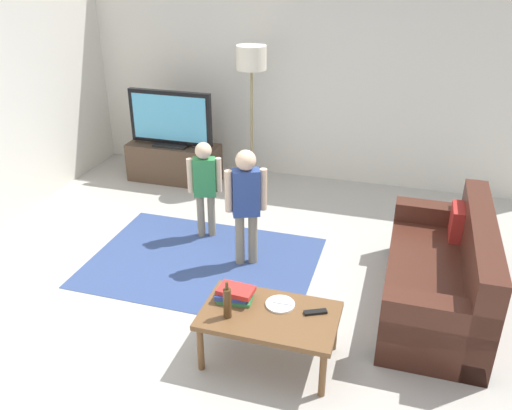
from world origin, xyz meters
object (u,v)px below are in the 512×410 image
at_px(child_near_tv, 205,181).
at_px(coffee_table, 269,319).
at_px(floor_lamp, 251,66).
at_px(tv_stand, 174,163).
at_px(book_stack, 235,294).
at_px(plate, 280,304).
at_px(child_center, 246,198).
at_px(couch, 445,279).
at_px(bottle, 227,302).
at_px(tv, 170,119).
at_px(tv_remote, 315,312).

height_order(child_near_tv, coffee_table, child_near_tv).
xyz_separation_m(floor_lamp, child_near_tv, (-0.06, -1.44, -0.91)).
bearing_deg(tv_stand, child_near_tv, -53.27).
xyz_separation_m(tv_stand, floor_lamp, (1.03, 0.15, 1.30)).
relative_size(book_stack, plate, 1.34).
bearing_deg(floor_lamp, child_center, -74.43).
xyz_separation_m(couch, floor_lamp, (-2.35, 2.05, 1.25)).
bearing_deg(bottle, tv, 121.10).
relative_size(tv, child_center, 0.93).
bearing_deg(floor_lamp, child_near_tv, -92.57).
relative_size(floor_lamp, plate, 8.09).
relative_size(couch, coffee_table, 1.80).
xyz_separation_m(book_stack, plate, (0.35, 0.03, -0.04)).
bearing_deg(child_center, bottle, -77.80).
distance_m(tv_stand, plate, 3.57).
bearing_deg(plate, tv_remote, -4.24).
bearing_deg(tv, tv_stand, 90.00).
xyz_separation_m(couch, coffee_table, (-1.26, -1.05, 0.08)).
height_order(tv_stand, child_near_tv, child_near_tv).
xyz_separation_m(bottle, tv_remote, (0.60, 0.22, -0.11)).
distance_m(child_center, plate, 1.33).
distance_m(couch, plate, 1.53).
xyz_separation_m(child_near_tv, plate, (1.21, -1.54, -0.21)).
xyz_separation_m(tv, child_center, (1.54, -1.67, -0.14)).
distance_m(child_near_tv, plate, 1.97).
bearing_deg(coffee_table, bottle, -156.80).
xyz_separation_m(book_stack, bottle, (0.02, -0.21, 0.07)).
bearing_deg(child_center, floor_lamp, 105.57).
bearing_deg(tv, plate, -52.31).
bearing_deg(couch, child_near_tv, 165.91).
bearing_deg(floor_lamp, coffee_table, -70.60).
relative_size(child_near_tv, child_center, 0.90).
relative_size(tv_stand, tv, 1.09).
bearing_deg(child_near_tv, bottle, -63.78).
relative_size(coffee_table, plate, 4.55).
height_order(couch, book_stack, couch).
xyz_separation_m(child_near_tv, tv_remote, (1.48, -1.56, -0.21)).
xyz_separation_m(child_center, coffee_table, (0.58, -1.26, -0.34)).
xyz_separation_m(floor_lamp, book_stack, (0.79, -3.01, -1.07)).
height_order(tv_stand, tv_remote, tv_stand).
height_order(bottle, plate, bottle).
bearing_deg(bottle, coffee_table, 23.20).
distance_m(floor_lamp, bottle, 3.47).
bearing_deg(tv_stand, floor_lamp, 8.42).
height_order(couch, floor_lamp, floor_lamp).
height_order(couch, coffee_table, couch).
bearing_deg(tv_stand, bottle, -59.07).
bearing_deg(bottle, tv_remote, 20.14).
relative_size(coffee_table, tv_remote, 5.88).
bearing_deg(floor_lamp, plate, -69.03).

